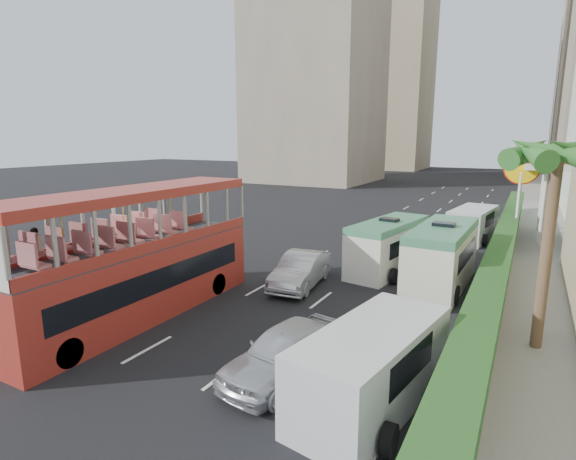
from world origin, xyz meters
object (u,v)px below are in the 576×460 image
Objects in this scene: panel_van_near at (372,367)px; palm_tree at (546,253)px; double_decker_bus at (137,254)px; minibus_near at (388,246)px; car_silver_lane_a at (301,286)px; car_silver_lane_b at (287,377)px; minibus_far at (442,256)px; panel_van_far at (473,224)px; van_asset at (406,257)px.

panel_van_near is 7.08m from palm_tree.
double_decker_bus is at bearing -163.84° from palm_tree.
double_decker_bus is 1.82× the size of minibus_near.
double_decker_bus is 2.05× the size of panel_van_near.
panel_van_near is (6.01, -7.80, 1.07)m from car_silver_lane_a.
double_decker_bus reaches higher than minibus_near.
double_decker_bus reaches higher than panel_van_near.
car_silver_lane_a is 9.91m from panel_van_near.
car_silver_lane_b reaches higher than car_silver_lane_a.
palm_tree is at bearing -51.85° from minibus_far.
car_silver_lane_b is at bearing -10.12° from double_decker_bus.
panel_van_far is at bearing 64.59° from double_decker_bus.
minibus_near is 1.11× the size of panel_van_far.
double_decker_bus is at bearing -134.32° from minibus_far.
minibus_far reaches higher than minibus_near.
minibus_far reaches higher than panel_van_near.
double_decker_bus reaches higher than car_silver_lane_b.
car_silver_lane_b is at bearing -140.65° from palm_tree.
car_silver_lane_b is 11.12m from minibus_far.
double_decker_bus is 2.13× the size of van_asset.
double_decker_bus is 7.87m from car_silver_lane_a.
minibus_near reaches higher than panel_van_near.
minibus_near is at bearing 49.80° from car_silver_lane_a.
car_silver_lane_a is at bearing 166.77° from palm_tree.
car_silver_lane_b is 0.87× the size of panel_van_near.
panel_van_near is at bearing -87.39° from minibus_far.
minibus_near reaches higher than van_asset.
double_decker_bus is at bearing -179.68° from car_silver_lane_b.
palm_tree is (3.89, -16.87, 2.29)m from panel_van_far.
car_silver_lane_a is 0.89× the size of panel_van_near.
car_silver_lane_b reaches higher than van_asset.
minibus_near reaches higher than car_silver_lane_b.
panel_van_far is at bearing 99.58° from panel_van_near.
car_silver_lane_a is at bearing 124.35° from car_silver_lane_b.
panel_van_far is (9.91, 20.87, -1.44)m from double_decker_bus.
van_asset is 12.41m from palm_tree.
van_asset is 5.41m from minibus_far.
van_asset is (7.12, 13.90, -2.53)m from double_decker_bus.
car_silver_lane_a is at bearing 58.00° from double_decker_bus.
palm_tree is at bearing 16.16° from double_decker_bus.
double_decker_bus is 2.30× the size of car_silver_lane_a.
minibus_far is at bearing 43.90° from double_decker_bus.
panel_van_near is (3.09, -12.20, -0.27)m from minibus_near.
palm_tree is (4.00, -5.43, 1.92)m from minibus_far.
minibus_far is at bearing 87.46° from car_silver_lane_b.
minibus_far is (5.85, 3.12, 1.46)m from car_silver_lane_a.
van_asset is at bearing 62.88° from double_decker_bus.
minibus_far is at bearing 126.36° from palm_tree.
car_silver_lane_a is at bearing -114.59° from minibus_near.
minibus_near is at bearing 135.90° from palm_tree.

